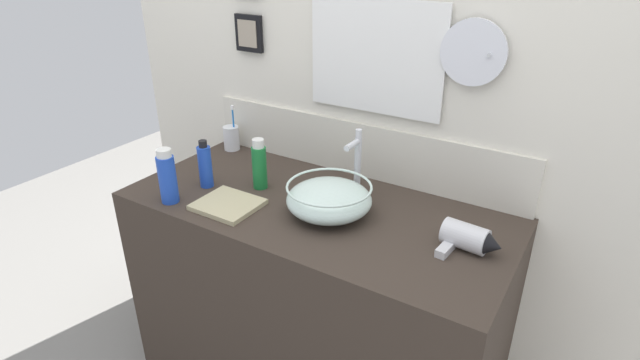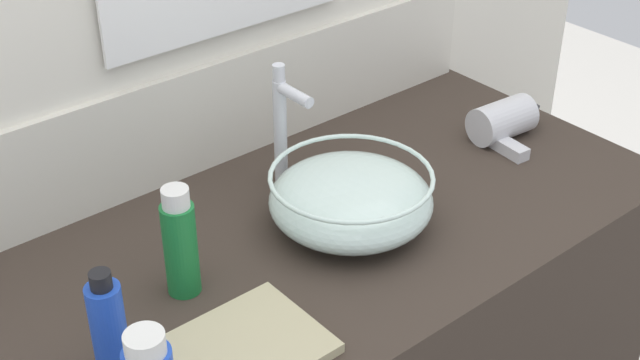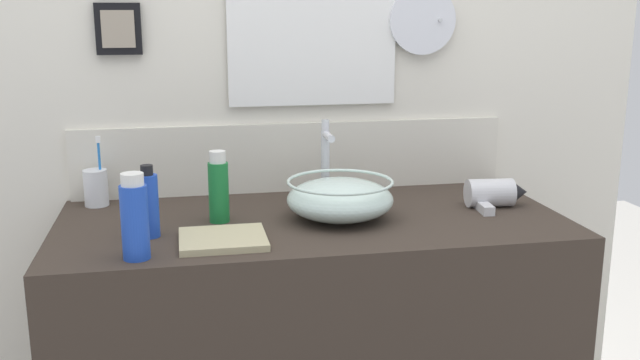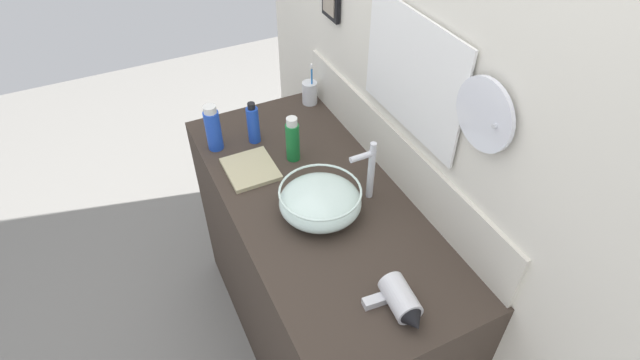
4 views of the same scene
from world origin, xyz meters
TOP-DOWN VIEW (x-y plane):
  - ground_plane at (0.00, 0.00)m, footprint 6.00×6.00m
  - vanity_counter at (0.00, 0.00)m, footprint 1.30×0.60m
  - back_panel at (0.00, 0.33)m, footprint 2.16×0.09m
  - glass_bowl_sink at (0.07, -0.02)m, footprint 0.27×0.27m
  - faucet at (0.07, 0.16)m, footprint 0.02×0.09m
  - hair_drier at (0.51, 0.01)m, footprint 0.17×0.14m
  - toothbrush_cup at (-0.56, 0.23)m, footprint 0.07×0.07m
  - shampoo_bottle at (-0.41, -0.08)m, footprint 0.05×0.05m
  - spray_bottle at (-0.43, -0.23)m, footprint 0.06×0.06m
  - lotion_bottle at (-0.24, 0.01)m, footprint 0.05×0.05m
  - hand_towel at (-0.24, -0.16)m, footprint 0.20×0.18m

SIDE VIEW (x-z plane):
  - ground_plane at x=0.00m, z-range 0.00..0.00m
  - vanity_counter at x=0.00m, z-range 0.00..0.91m
  - hand_towel at x=-0.24m, z-range 0.91..0.92m
  - hair_drier at x=0.51m, z-range 0.90..0.98m
  - toothbrush_cup at x=-0.56m, z-range 0.86..1.05m
  - glass_bowl_sink at x=0.07m, z-range 0.91..1.01m
  - shampoo_bottle at x=-0.41m, z-range 0.90..1.07m
  - lotion_bottle at x=-0.24m, z-range 0.90..1.08m
  - spray_bottle at x=-0.43m, z-range 0.90..1.09m
  - faucet at x=0.07m, z-range 0.92..1.15m
  - back_panel at x=0.00m, z-range 0.00..2.47m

